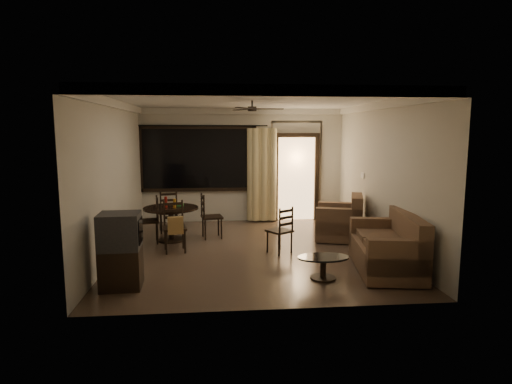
{
  "coord_description": "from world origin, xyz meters",
  "views": [
    {
      "loc": [
        -0.67,
        -7.88,
        2.25
      ],
      "look_at": [
        0.09,
        0.2,
        1.09
      ],
      "focal_mm": 30.0,
      "sensor_mm": 36.0,
      "label": 1
    }
  ],
  "objects": [
    {
      "name": "sofa",
      "position": [
        2.12,
        -1.41,
        0.36
      ],
      "size": [
        1.16,
        1.83,
        0.91
      ],
      "rotation": [
        0.0,
        0.0,
        -0.16
      ],
      "color": "#42251E",
      "rests_on": "ground"
    },
    {
      "name": "side_chair",
      "position": [
        0.49,
        -0.23,
        0.26
      ],
      "size": [
        0.54,
        0.54,
        0.88
      ],
      "rotation": [
        0.0,
        0.0,
        3.74
      ],
      "color": "black",
      "rests_on": "ground"
    },
    {
      "name": "tv_cabinet",
      "position": [
        -2.05,
        -1.78,
        0.55
      ],
      "size": [
        0.6,
        0.54,
        1.1
      ],
      "rotation": [
        0.0,
        0.0,
        0.04
      ],
      "color": "black",
      "rests_on": "ground"
    },
    {
      "name": "dining_table",
      "position": [
        -1.6,
        0.88,
        0.55
      ],
      "size": [
        1.12,
        1.12,
        0.92
      ],
      "rotation": [
        0.0,
        0.0,
        0.18
      ],
      "color": "black",
      "rests_on": "ground"
    },
    {
      "name": "coffee_table",
      "position": [
        0.95,
        -1.69,
        0.23
      ],
      "size": [
        0.8,
        0.48,
        0.35
      ],
      "rotation": [
        0.0,
        0.0,
        0.24
      ],
      "color": "black",
      "rests_on": "ground"
    },
    {
      "name": "dining_chair_south",
      "position": [
        -1.45,
        0.04,
        0.31
      ],
      "size": [
        0.49,
        0.53,
        0.95
      ],
      "rotation": [
        0.0,
        0.0,
        0.18
      ],
      "color": "black",
      "rests_on": "ground"
    },
    {
      "name": "dining_chair_north",
      "position": [
        -1.74,
        1.66,
        0.28
      ],
      "size": [
        0.49,
        0.49,
        0.95
      ],
      "rotation": [
        0.0,
        0.0,
        3.32
      ],
      "color": "black",
      "rests_on": "ground"
    },
    {
      "name": "ground",
      "position": [
        0.0,
        0.0,
        0.0
      ],
      "size": [
        5.5,
        5.5,
        0.0
      ],
      "primitive_type": "plane",
      "color": "#7F6651",
      "rests_on": "ground"
    },
    {
      "name": "armchair",
      "position": [
        1.93,
        0.63,
        0.38
      ],
      "size": [
        1.15,
        1.15,
        0.92
      ],
      "rotation": [
        0.0,
        0.0,
        -0.3
      ],
      "color": "#42251E",
      "rests_on": "ground"
    },
    {
      "name": "room_shell",
      "position": [
        0.59,
        1.77,
        1.83
      ],
      "size": [
        5.5,
        6.7,
        5.5
      ],
      "color": "beige",
      "rests_on": "ground"
    },
    {
      "name": "dining_chair_west",
      "position": [
        -2.04,
        0.74,
        0.28
      ],
      "size": [
        0.49,
        0.49,
        0.95
      ],
      "rotation": [
        0.0,
        0.0,
        -1.39
      ],
      "color": "black",
      "rests_on": "ground"
    },
    {
      "name": "dining_chair_east",
      "position": [
        -0.78,
        1.03,
        0.28
      ],
      "size": [
        0.49,
        0.49,
        0.95
      ],
      "rotation": [
        0.0,
        0.0,
        1.75
      ],
      "color": "black",
      "rests_on": "ground"
    }
  ]
}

